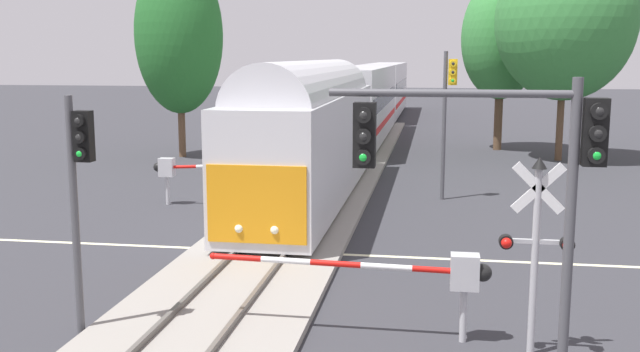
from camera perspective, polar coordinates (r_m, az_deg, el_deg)
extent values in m
plane|color=#333338|center=(21.41, -4.03, -5.92)|extent=(220.00, 220.00, 0.00)
cube|color=beige|center=(21.41, -4.03, -5.91)|extent=(44.00, 0.20, 0.01)
cube|color=gray|center=(21.39, -4.03, -5.69)|extent=(4.40, 80.00, 0.18)
cube|color=#56514C|center=(21.51, -5.91, -5.18)|extent=(0.10, 80.00, 0.14)
cube|color=#56514C|center=(21.20, -2.14, -5.36)|extent=(0.10, 80.00, 0.14)
cube|color=silver|center=(27.92, -0.74, 2.46)|extent=(3.00, 17.18, 3.90)
cube|color=orange|center=(19.70, -5.01, -2.25)|extent=(2.76, 0.08, 2.15)
cylinder|color=silver|center=(27.76, -0.74, 6.22)|extent=(2.76, 15.46, 2.76)
sphere|color=#F4F2CC|center=(19.96, -6.38, -4.12)|extent=(0.24, 0.24, 0.24)
sphere|color=#F4F2CC|center=(19.72, -3.57, -4.25)|extent=(0.24, 0.24, 0.24)
cube|color=silver|center=(47.55, 3.38, 5.77)|extent=(3.00, 20.83, 4.60)
cube|color=black|center=(47.40, 5.21, 6.09)|extent=(0.04, 18.75, 0.90)
cube|color=red|center=(47.51, 5.19, 4.35)|extent=(0.04, 19.17, 0.36)
cube|color=silver|center=(69.17, 5.19, 6.89)|extent=(3.00, 20.83, 4.60)
cube|color=black|center=(69.07, 6.46, 7.12)|extent=(0.04, 18.75, 0.90)
cube|color=red|center=(69.15, 6.44, 5.92)|extent=(0.04, 19.17, 0.36)
cylinder|color=#B7B7BC|center=(15.00, 11.18, -10.68)|extent=(0.14, 0.14, 1.10)
cube|color=#B7B7BC|center=(14.72, 11.29, -7.39)|extent=(0.56, 0.40, 0.70)
sphere|color=black|center=(14.74, 12.67, -7.41)|extent=(0.36, 0.36, 0.36)
cylinder|color=red|center=(14.71, 9.27, -7.31)|extent=(1.03, 0.12, 0.14)
cylinder|color=white|center=(14.73, 5.23, -7.12)|extent=(1.03, 0.12, 0.14)
cylinder|color=red|center=(14.82, 1.23, -6.90)|extent=(1.03, 0.12, 0.14)
cylinder|color=white|center=(14.99, -2.71, -6.65)|extent=(1.03, 0.12, 0.14)
cylinder|color=red|center=(15.22, -6.53, -6.38)|extent=(1.03, 0.12, 0.14)
sphere|color=red|center=(15.36, -8.40, -6.23)|extent=(0.14, 0.14, 0.14)
cylinder|color=#B2B2B7|center=(14.30, 16.49, -6.63)|extent=(0.14, 0.14, 3.60)
cube|color=white|center=(13.96, 16.78, -0.91)|extent=(0.98, 0.05, 0.98)
cube|color=white|center=(13.96, 16.78, -0.91)|extent=(0.98, 0.05, 0.98)
cube|color=#B2B2B7|center=(14.19, 16.57, -4.95)|extent=(1.10, 0.08, 0.08)
cylinder|color=black|center=(14.03, 14.39, -5.02)|extent=(0.26, 0.18, 0.26)
cylinder|color=black|center=(14.18, 18.84, -5.08)|extent=(0.26, 0.18, 0.26)
sphere|color=red|center=(13.93, 14.43, -5.12)|extent=(0.20, 0.20, 0.20)
sphere|color=red|center=(14.08, 18.90, -5.18)|extent=(0.20, 0.20, 0.20)
cone|color=black|center=(13.91, 16.86, 1.01)|extent=(0.28, 0.28, 0.22)
cylinder|color=#B7B7BC|center=(28.45, -11.88, -1.11)|extent=(0.14, 0.14, 1.10)
cube|color=#B7B7BC|center=(28.30, -11.94, 0.68)|extent=(0.56, 0.40, 0.70)
sphere|color=black|center=(28.43, -12.60, 0.69)|extent=(0.36, 0.36, 0.36)
cylinder|color=red|center=(28.10, -10.82, 0.71)|extent=(1.18, 0.12, 0.18)
cylinder|color=white|center=(27.71, -8.53, 0.78)|extent=(1.18, 0.12, 0.18)
cylinder|color=red|center=(27.37, -6.18, 0.84)|extent=(1.18, 0.12, 0.18)
cylinder|color=white|center=(27.08, -3.78, 0.90)|extent=(1.18, 0.12, 0.18)
cylinder|color=red|center=(26.83, -1.33, 0.97)|extent=(1.18, 0.12, 0.18)
sphere|color=red|center=(26.73, -0.09, 1.00)|extent=(0.14, 0.14, 0.14)
cylinder|color=#4C4C51|center=(15.35, -18.68, -3.15)|extent=(0.16, 0.16, 4.90)
cube|color=black|center=(14.96, -18.07, 2.99)|extent=(0.34, 0.26, 1.00)
sphere|color=#262626|center=(14.80, -18.39, 4.15)|extent=(0.20, 0.20, 0.20)
cylinder|color=black|center=(14.77, -18.45, 4.14)|extent=(0.24, 0.10, 0.24)
sphere|color=#262626|center=(14.83, -18.33, 2.92)|extent=(0.20, 0.20, 0.20)
cylinder|color=black|center=(14.80, -18.38, 2.90)|extent=(0.24, 0.10, 0.24)
sphere|color=green|center=(14.86, -18.26, 1.69)|extent=(0.20, 0.20, 0.20)
cylinder|color=black|center=(14.84, -18.32, 1.68)|extent=(0.24, 0.10, 0.24)
cylinder|color=#4C4C51|center=(28.92, 9.71, 3.86)|extent=(0.16, 0.16, 5.83)
cube|color=gold|center=(28.80, 10.39, 8.03)|extent=(0.34, 0.26, 1.00)
sphere|color=#262626|center=(28.65, 10.41, 8.66)|extent=(0.20, 0.20, 0.20)
cylinder|color=gold|center=(28.62, 10.41, 8.66)|extent=(0.24, 0.10, 0.24)
sphere|color=#262626|center=(28.65, 10.39, 8.03)|extent=(0.20, 0.20, 0.20)
cylinder|color=gold|center=(28.62, 10.39, 8.02)|extent=(0.24, 0.10, 0.24)
sphere|color=green|center=(28.66, 10.37, 7.39)|extent=(0.20, 0.20, 0.20)
cylinder|color=gold|center=(28.63, 10.37, 7.38)|extent=(0.24, 0.10, 0.24)
cylinder|color=#4C4C51|center=(11.66, 18.89, -5.92)|extent=(0.16, 0.16, 5.36)
cube|color=black|center=(11.38, 20.79, 3.24)|extent=(0.34, 0.26, 1.00)
sphere|color=#262626|center=(11.21, 21.03, 4.78)|extent=(0.20, 0.20, 0.20)
cylinder|color=black|center=(11.18, 21.07, 4.77)|extent=(0.24, 0.10, 0.24)
sphere|color=#262626|center=(11.24, 20.94, 3.15)|extent=(0.20, 0.20, 0.20)
cylinder|color=black|center=(11.21, 20.97, 3.14)|extent=(0.24, 0.10, 0.24)
sphere|color=green|center=(11.27, 20.84, 1.54)|extent=(0.20, 0.20, 0.20)
cylinder|color=black|center=(11.24, 20.87, 1.52)|extent=(0.24, 0.10, 0.24)
cylinder|color=#4C4C51|center=(11.11, 10.18, 6.41)|extent=(3.66, 0.12, 0.12)
cube|color=black|center=(11.21, 3.52, 3.23)|extent=(0.34, 0.26, 1.00)
sphere|color=#262626|center=(11.03, 3.46, 4.80)|extent=(0.20, 0.20, 0.20)
cylinder|color=black|center=(11.00, 3.45, 4.79)|extent=(0.24, 0.10, 0.24)
sphere|color=#262626|center=(11.06, 3.45, 3.15)|extent=(0.20, 0.20, 0.20)
cylinder|color=black|center=(11.03, 3.43, 3.13)|extent=(0.24, 0.10, 0.24)
sphere|color=green|center=(11.10, 3.43, 1.51)|extent=(0.20, 0.20, 0.20)
cylinder|color=black|center=(11.07, 3.41, 1.49)|extent=(0.24, 0.10, 0.24)
cylinder|color=brown|center=(45.27, 13.82, 4.52)|extent=(0.49, 0.49, 3.97)
ellipsoid|color=#38843D|center=(45.13, 14.06, 10.49)|extent=(4.73, 4.73, 7.27)
cylinder|color=brown|center=(41.64, -10.80, 3.92)|extent=(0.39, 0.39, 3.54)
ellipsoid|color=#236628|center=(41.48, -11.02, 10.83)|extent=(4.83, 4.83, 8.67)
cylinder|color=brown|center=(41.55, 18.33, 4.14)|extent=(0.37, 0.37, 4.33)
ellipsoid|color=#38843D|center=(41.45, 18.72, 11.53)|extent=(7.37, 7.37, 8.52)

